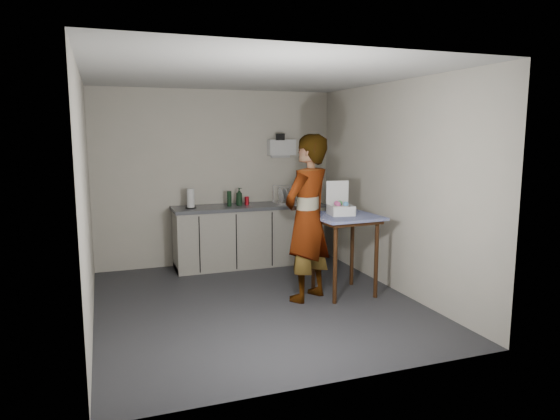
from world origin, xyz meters
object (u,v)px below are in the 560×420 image
object	(u,v)px
side_table	(345,225)
dish_rack	(286,199)
soap_bottle	(239,197)
bakery_box	(340,207)
paper_towel	(191,199)
kitchen_counter	(249,237)
dark_bottle	(229,199)
soda_can	(247,201)
standing_man	(307,218)

from	to	relation	value
side_table	dish_rack	distance (m)	1.70
soap_bottle	bakery_box	bearing A→B (deg)	-63.35
paper_towel	bakery_box	xyz separation A→B (m)	(1.55, -1.63, 0.03)
kitchen_counter	side_table	size ratio (longest dim) A/B	2.27
paper_towel	bakery_box	world-z (taller)	bakery_box
soap_bottle	dark_bottle	xyz separation A→B (m)	(-0.16, -0.02, -0.02)
side_table	dish_rack	size ratio (longest dim) A/B	2.52
kitchen_counter	soap_bottle	size ratio (longest dim) A/B	8.53
soap_bottle	paper_towel	bearing A→B (deg)	-178.32
kitchen_counter	paper_towel	size ratio (longest dim) A/B	8.05
soap_bottle	dark_bottle	bearing A→B (deg)	-171.51
side_table	soda_can	size ratio (longest dim) A/B	8.04
kitchen_counter	soda_can	distance (m)	0.55
paper_towel	soap_bottle	bearing A→B (deg)	1.68
soap_bottle	dish_rack	size ratio (longest dim) A/B	0.67
soda_can	bakery_box	size ratio (longest dim) A/B	0.30
side_table	bakery_box	world-z (taller)	bakery_box
kitchen_counter	dark_bottle	size ratio (longest dim) A/B	9.91
standing_man	soap_bottle	xyz separation A→B (m)	(-0.36, 1.74, 0.06)
paper_towel	dish_rack	world-z (taller)	paper_towel
standing_man	soap_bottle	distance (m)	1.77
bakery_box	side_table	bearing A→B (deg)	-52.80
standing_man	soap_bottle	world-z (taller)	standing_man
side_table	dark_bottle	size ratio (longest dim) A/B	4.36
paper_towel	side_table	bearing A→B (deg)	-46.91
dish_rack	bakery_box	bearing A→B (deg)	-86.74
soda_can	paper_towel	bearing A→B (deg)	-175.48
paper_towel	dark_bottle	bearing A→B (deg)	-0.22
side_table	bakery_box	size ratio (longest dim) A/B	2.45
dark_bottle	dish_rack	bearing A→B (deg)	0.33
standing_man	soap_bottle	size ratio (longest dim) A/B	7.47
kitchen_counter	dark_bottle	world-z (taller)	dark_bottle
standing_man	soda_can	bearing A→B (deg)	-114.95
kitchen_counter	dark_bottle	bearing A→B (deg)	-174.68
dish_rack	paper_towel	bearing A→B (deg)	-179.88
kitchen_counter	standing_man	bearing A→B (deg)	-83.02
soda_can	dark_bottle	distance (m)	0.30
dark_bottle	paper_towel	bearing A→B (deg)	179.78
dark_bottle	bakery_box	xyz separation A→B (m)	(0.98, -1.63, 0.05)
kitchen_counter	standing_man	xyz separation A→B (m)	(0.21, -1.74, 0.55)
soap_bottle	bakery_box	size ratio (longest dim) A/B	0.65
side_table	dark_bottle	world-z (taller)	dark_bottle
kitchen_counter	paper_towel	bearing A→B (deg)	-178.29
kitchen_counter	side_table	world-z (taller)	side_table
soda_can	paper_towel	distance (m)	0.85
side_table	soda_can	distance (m)	1.90
soda_can	dark_bottle	world-z (taller)	dark_bottle
soda_can	dish_rack	size ratio (longest dim) A/B	0.31
bakery_box	soda_can	bearing A→B (deg)	120.04
dark_bottle	paper_towel	world-z (taller)	paper_towel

